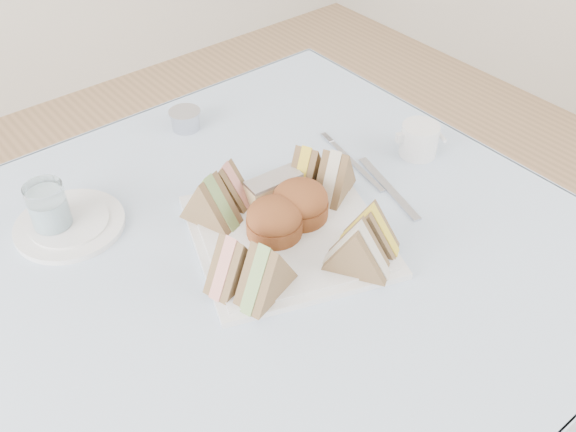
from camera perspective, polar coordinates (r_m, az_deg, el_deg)
table at (r=1.37m, az=-0.97°, el=-13.83°), size 0.90×0.90×0.74m
tablecloth at (r=1.09m, az=-1.19°, el=-2.44°), size 1.02×1.02×0.01m
serving_plate at (r=1.09m, az=0.00°, el=-1.75°), size 0.40×0.40×0.01m
sandwich_fl_a at (r=0.98m, az=-4.90°, el=-3.84°), size 0.11×0.07×0.09m
sandwich_fl_b at (r=0.96m, az=-2.02°, el=-4.74°), size 0.12×0.08×0.10m
sandwich_fr_a at (r=1.04m, az=7.31°, el=-0.98°), size 0.09×0.11×0.09m
sandwich_fr_b at (r=1.00m, az=6.21°, el=-2.75°), size 0.10×0.12×0.09m
sandwich_bl_a at (r=1.09m, az=-6.98°, el=1.52°), size 0.08×0.12×0.09m
sandwich_bl_b at (r=1.13m, az=-5.50°, el=2.93°), size 0.08×0.10×0.08m
sandwich_br_a at (r=1.14m, az=4.21°, el=3.87°), size 0.12×0.09×0.09m
sandwich_br_b at (r=1.16m, az=1.66°, el=4.44°), size 0.11×0.08×0.08m
scone_left at (r=1.06m, az=-1.23°, el=-0.31°), size 0.12×0.12×0.06m
scone_right at (r=1.10m, az=1.08°, el=1.25°), size 0.11×0.11×0.07m
pastry_slice at (r=1.14m, az=-1.28°, el=2.46°), size 0.10×0.05×0.05m
side_plate at (r=1.18m, az=-18.82°, el=-0.75°), size 0.25×0.25×0.01m
water_glass at (r=1.15m, az=-20.48°, el=0.61°), size 0.08×0.08×0.10m
tea_strainer at (r=1.37m, az=-9.10°, el=8.38°), size 0.09×0.09×0.04m
knife at (r=1.21m, az=8.91°, el=2.49°), size 0.07×0.20×0.00m
fork at (r=1.26m, az=6.07°, el=4.47°), size 0.04×0.18×0.00m
creamer_jug at (r=1.30m, az=11.59°, el=6.65°), size 0.10×0.10×0.07m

